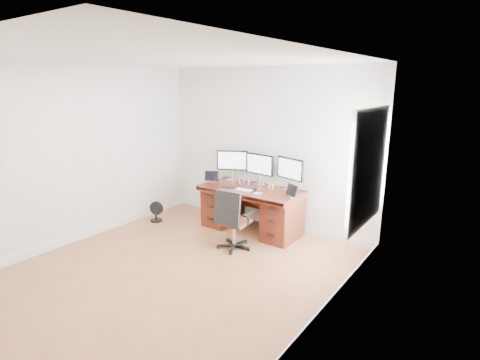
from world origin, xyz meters
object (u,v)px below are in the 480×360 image
Objects in this scene: monitor_center at (260,165)px; desk at (251,208)px; office_chair at (233,230)px; keyboard at (244,190)px; floor_fan at (156,212)px.

desk is at bearing -84.65° from monitor_center.
desk is at bearing 97.00° from office_chair.
office_chair is at bearing -76.23° from desk.
office_chair is at bearing -75.06° from keyboard.
monitor_center is (1.65, 0.89, 0.91)m from floor_fan.
office_chair is at bearing -74.00° from monitor_center.
floor_fan is 1.79m from keyboard.
keyboard is (1.63, 0.44, 0.58)m from floor_fan.
floor_fan is 2.08m from monitor_center.
desk reaches higher than floor_fan.
desk is 3.09× the size of monitor_center.
desk is 0.82m from office_chair.
monitor_center is at bearing 90.03° from desk.
keyboard is (-0.02, -0.45, -0.33)m from monitor_center.
office_chair is 2.55× the size of floor_fan.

